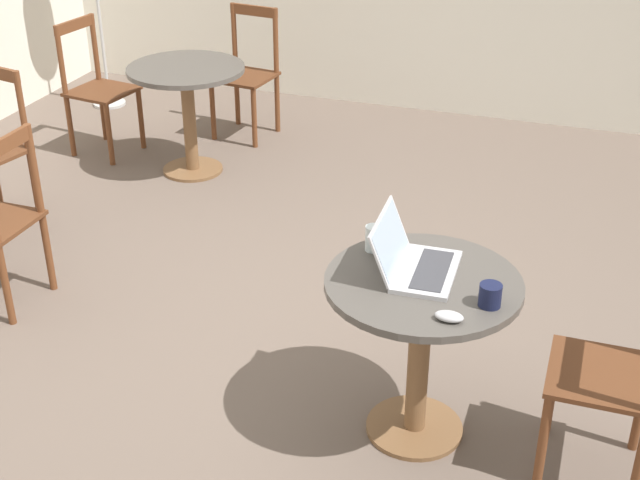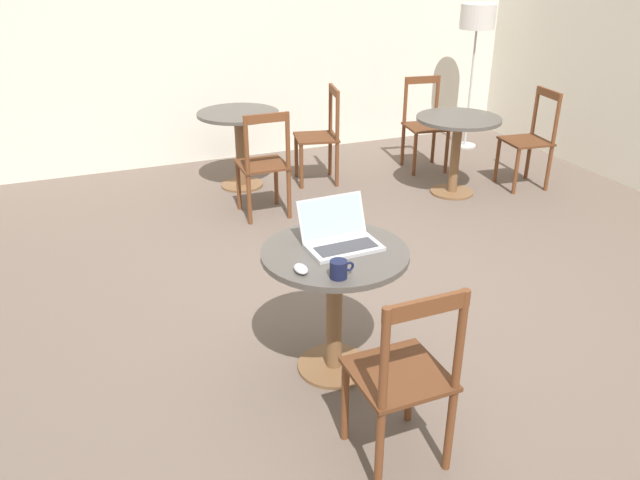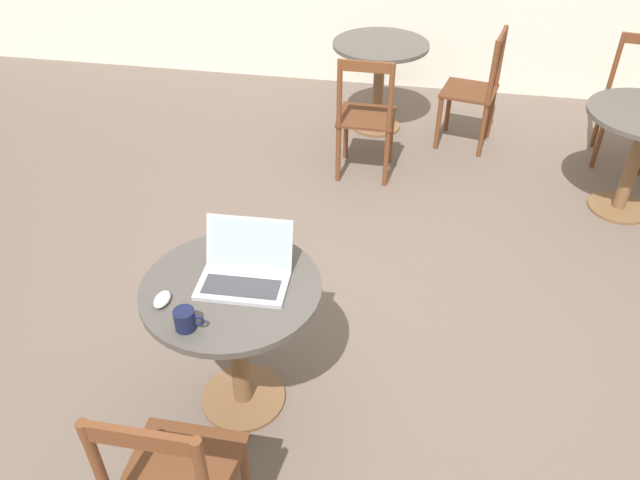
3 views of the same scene
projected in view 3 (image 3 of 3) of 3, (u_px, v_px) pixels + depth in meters
The scene contains 10 objects.
ground_plane at pixel (357, 327), 3.30m from camera, with size 16.00×16.00×0.00m, color #66564C.
cafe_table_near at pixel (234, 316), 2.60m from camera, with size 0.73×0.73×0.70m.
cafe_table_far at pixel (380, 64), 4.82m from camera, with size 0.73×0.73×0.70m.
chair_mid_back at pixel (632, 103), 4.48m from camera, with size 0.44×0.44×0.89m.
chair_far_front at pixel (366, 118), 4.28m from camera, with size 0.39×0.39×0.89m.
chair_far_right at pixel (475, 91), 4.65m from camera, with size 0.46×0.46×0.89m.
laptop at pixel (245, 271), 2.50m from camera, with size 0.37×0.31×0.22m.
mouse at pixel (162, 299), 2.41m from camera, with size 0.06×0.10×0.03m.
mug at pixel (185, 320), 2.28m from camera, with size 0.12×0.08×0.08m.
drinking_glass at pixel (283, 244), 2.63m from camera, with size 0.07×0.07×0.10m.
Camera 3 is at (0.24, -2.35, 2.36)m, focal length 35.00 mm.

